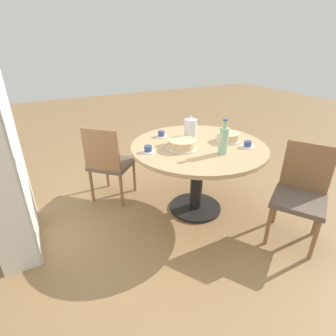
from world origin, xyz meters
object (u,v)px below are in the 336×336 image
Objects in this scene: water_bottle at (224,140)px; cup_a at (161,134)px; cup_b at (247,145)px; cake_main at (182,144)px; coffee_pot at (190,130)px; chair_a at (301,192)px; chair_b at (109,162)px; cake_second at (228,137)px; cup_c at (148,149)px.

water_bottle is 0.73m from cup_a.
cake_main is at bearing 66.46° from cup_b.
coffee_pot is 0.84× the size of water_bottle.
cake_main is (-0.13, 0.17, -0.08)m from coffee_pot.
chair_b is (1.40, 1.30, 0.00)m from chair_a.
coffee_pot reaches higher than cup_b.
chair_a is 1.00× the size of chair_b.
water_bottle is at bearing 175.55° from chair_b.
water_bottle reaches higher than chair_a.
cake_second is 0.84m from cup_c.
water_bottle reaches higher than chair_b.
cake_second is 1.95× the size of cup_c.
chair_b is 6.91× the size of cup_b.
cake_second is 0.23m from cup_b.
cake_second is at bearing -93.55° from cake_main.
chair_a reaches higher than cake_main.
cup_a is 1.00× the size of cup_c.
coffee_pot is 2.09× the size of cup_c.
chair_a is 1.43m from cup_a.
cake_second is (0.74, 0.24, 0.32)m from chair_a.
chair_a is 3.11× the size of cake_main.
chair_a and chair_b have the same top height.
cake_second is (-0.17, -0.35, -0.08)m from coffee_pot.
coffee_pot is at bearing 13.14° from water_bottle.
cup_c is (0.32, 0.89, 0.00)m from cup_b.
water_bottle is 2.48× the size of cup_c.
cake_second is (-0.03, -0.52, -0.00)m from cake_main.
cup_b is at bearing -113.54° from cake_main.
water_bottle reaches higher than cake_second.
cake_main is 0.63m from cup_b.
cup_c is (-0.56, -0.23, 0.30)m from chair_b.
coffee_pot reaches higher than cup_c.
cup_c is at bearing -160.02° from chair_a.
cup_b is (-0.25, -0.58, -0.02)m from cake_main.
coffee_pot is 0.41m from water_bottle.
chair_a is at bearing -160.32° from cup_b.
chair_a reaches higher than cup_b.
cup_a is at bearing -42.00° from cup_c.
cup_b is 1.00× the size of cup_c.
cup_b is (-0.65, -0.59, 0.00)m from cup_a.
coffee_pot is 0.34m from cup_a.
chair_b reaches higher than cake_main.
chair_a is 6.91× the size of cup_c.
cup_a and cup_c have the same top height.
cake_second is at bearing 166.21° from chair_a.
cup_c is at bearing 82.82° from cake_second.
cake_main is at bearing 174.18° from chair_b.
chair_b is 2.78× the size of water_bottle.
cup_c is (-0.06, 0.48, -0.10)m from coffee_pot.
cup_a is (1.17, 0.78, 0.30)m from chair_a.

